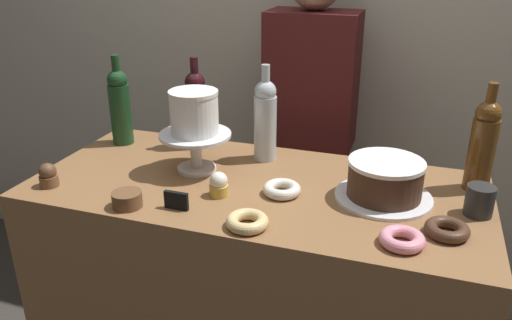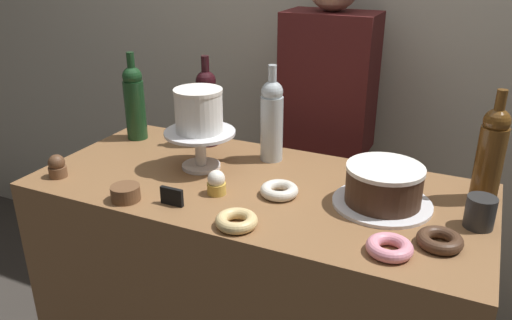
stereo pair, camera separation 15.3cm
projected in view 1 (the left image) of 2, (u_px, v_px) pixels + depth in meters
The scene contains 20 objects.
back_wall at pixel (322, 28), 2.21m from camera, with size 6.00×0.05×2.60m.
display_counter at pixel (256, 309), 1.75m from camera, with size 1.38×0.63×0.96m.
cake_stand_pedestal at pixel (196, 145), 1.63m from camera, with size 0.23×0.23×0.13m.
white_layer_cake at pixel (194, 112), 1.59m from camera, with size 0.15×0.15×0.14m.
silver_serving_platter at pixel (383, 197), 1.47m from camera, with size 0.28×0.28×0.01m.
chocolate_round_cake at pixel (385, 178), 1.45m from camera, with size 0.22×0.22×0.11m.
wine_bottle_clear at pixel (265, 119), 1.69m from camera, with size 0.08×0.08×0.33m.
wine_bottle_amber at pixel (483, 144), 1.48m from camera, with size 0.08×0.08×0.33m.
wine_bottle_dark_red at pixel (196, 108), 1.80m from camera, with size 0.08×0.08×0.33m.
wine_bottle_green at pixel (120, 105), 1.84m from camera, with size 0.08×0.08×0.33m.
cupcake_chocolate at pixel (48, 176), 1.54m from camera, with size 0.06×0.06×0.07m.
cupcake_vanilla at pixel (219, 185), 1.48m from camera, with size 0.06×0.06×0.07m.
donut_chocolate at pixel (447, 229), 1.28m from camera, with size 0.11×0.11×0.03m.
donut_glazed at pixel (247, 222), 1.32m from camera, with size 0.11×0.11×0.03m.
donut_sugar at pixel (282, 189), 1.49m from camera, with size 0.11×0.11×0.03m.
donut_pink at pixel (402, 239), 1.24m from camera, with size 0.11×0.11×0.03m.
cookie_stack at pixel (127, 199), 1.42m from camera, with size 0.08×0.08×0.04m.
price_sign_chalkboard at pixel (176, 201), 1.41m from camera, with size 0.07×0.01×0.05m.
coffee_cup_ceramic at pixel (480, 201), 1.37m from camera, with size 0.08×0.08×0.09m.
barista_figure at pixel (309, 146), 2.18m from camera, with size 0.36×0.22×1.60m.
Camera 1 is at (0.45, -1.34, 1.63)m, focal length 35.77 mm.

